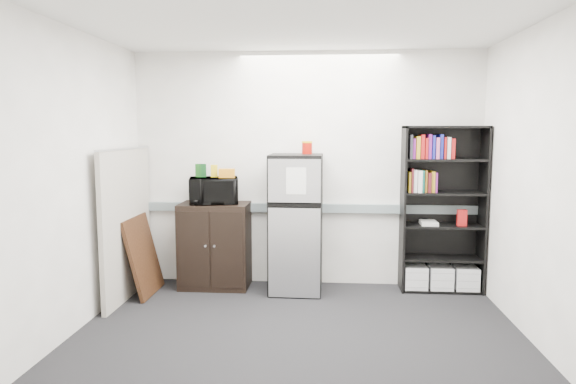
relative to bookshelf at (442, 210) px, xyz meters
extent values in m
plane|color=black|center=(-1.53, -1.57, -0.91)|extent=(4.00, 4.00, 0.00)
cube|color=silver|center=(-1.53, 0.18, 0.44)|extent=(4.00, 0.02, 2.70)
cube|color=silver|center=(0.47, -1.57, 0.44)|extent=(0.02, 3.50, 2.70)
cube|color=silver|center=(-3.53, -1.57, 0.44)|extent=(0.02, 3.50, 2.70)
cube|color=white|center=(-1.53, -1.57, 1.79)|extent=(4.00, 3.50, 0.02)
cube|color=gray|center=(-1.53, 0.15, -0.01)|extent=(3.92, 0.05, 0.10)
cube|color=white|center=(-1.88, 0.18, 0.64)|extent=(0.14, 0.00, 0.10)
cube|color=black|center=(-0.44, -0.01, 0.01)|extent=(0.02, 0.34, 1.85)
cube|color=black|center=(0.44, -0.01, 0.01)|extent=(0.02, 0.34, 1.85)
cube|color=black|center=(0.00, 0.16, 0.01)|extent=(0.90, 0.02, 1.85)
cube|color=black|center=(0.00, -0.01, 0.92)|extent=(0.90, 0.34, 0.02)
cube|color=black|center=(0.00, -0.01, -0.89)|extent=(0.85, 0.32, 0.03)
cube|color=black|center=(0.00, -0.01, -0.54)|extent=(0.85, 0.32, 0.03)
cube|color=black|center=(0.00, -0.01, -0.17)|extent=(0.85, 0.32, 0.02)
cube|color=black|center=(0.00, -0.01, 0.20)|extent=(0.85, 0.32, 0.02)
cube|color=black|center=(0.00, -0.01, 0.57)|extent=(0.85, 0.32, 0.02)
cube|color=silver|center=(-0.28, -0.02, -0.76)|extent=(0.25, 0.30, 0.25)
cube|color=silver|center=(0.00, -0.02, -0.76)|extent=(0.25, 0.30, 0.25)
cube|color=silver|center=(0.28, -0.02, -0.76)|extent=(0.25, 0.30, 0.25)
cube|color=#A7A094|center=(-3.43, -0.49, -0.11)|extent=(0.05, 1.30, 1.60)
cube|color=#B2B2B7|center=(-3.43, -0.49, 0.70)|extent=(0.06, 1.30, 0.02)
cube|color=black|center=(-2.57, -0.06, -0.43)|extent=(0.78, 0.49, 0.97)
cube|color=black|center=(-2.75, -0.31, -0.43)|extent=(0.36, 0.01, 0.86)
cube|color=black|center=(-2.38, -0.31, -0.43)|extent=(0.36, 0.01, 0.86)
cylinder|color=#B2B2B7|center=(-2.62, -0.32, -0.38)|extent=(0.02, 0.02, 0.02)
cylinder|color=#B2B2B7|center=(-2.52, -0.32, -0.38)|extent=(0.02, 0.02, 0.02)
imported|color=black|center=(-2.57, -0.08, 0.21)|extent=(0.60, 0.47, 0.30)
cube|color=#175017|center=(-2.74, -0.05, 0.43)|extent=(0.08, 0.06, 0.15)
cube|color=#0D3915|center=(-2.69, -0.05, 0.43)|extent=(0.08, 0.06, 0.15)
cube|color=yellow|center=(-2.56, -0.05, 0.43)|extent=(0.07, 0.05, 0.14)
cube|color=orange|center=(-2.41, -0.10, 0.41)|extent=(0.19, 0.13, 0.10)
cube|color=black|center=(-1.63, -0.14, -0.15)|extent=(0.59, 0.59, 1.52)
cube|color=silver|center=(-1.63, -0.44, 0.36)|extent=(0.55, 0.03, 0.46)
cube|color=silver|center=(-1.63, -0.44, -0.41)|extent=(0.55, 0.03, 0.97)
cube|color=black|center=(-1.63, -0.45, 0.10)|extent=(0.55, 0.01, 0.03)
cube|color=white|center=(-1.61, -0.45, 0.36)|extent=(0.21, 0.01, 0.28)
cube|color=black|center=(-1.63, -0.14, 0.62)|extent=(0.59, 0.59, 0.02)
cylinder|color=#9E1007|center=(-1.51, -0.02, 0.70)|extent=(0.12, 0.12, 0.14)
cylinder|color=gold|center=(-1.51, -0.02, 0.78)|extent=(0.12, 0.12, 0.02)
cube|color=black|center=(-3.30, -0.38, -0.48)|extent=(0.24, 0.68, 0.86)
cube|color=beige|center=(-3.28, -0.38, -0.48)|extent=(0.18, 0.58, 0.73)
camera|label=1|loc=(-1.29, -5.76, 0.89)|focal=32.00mm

